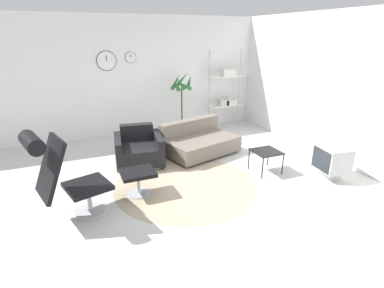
# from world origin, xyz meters

# --- Properties ---
(ground_plane) EXTENTS (12.00, 12.00, 0.00)m
(ground_plane) POSITION_xyz_m (0.00, 0.00, 0.00)
(ground_plane) COLOR silver
(wall_back) EXTENTS (12.00, 0.09, 2.80)m
(wall_back) POSITION_xyz_m (-0.00, 2.81, 1.40)
(wall_back) COLOR white
(wall_back) RESTS_ON ground_plane
(wall_right) EXTENTS (0.06, 12.00, 2.80)m
(wall_right) POSITION_xyz_m (3.05, 0.00, 1.40)
(wall_right) COLOR white
(wall_right) RESTS_ON ground_plane
(round_rug) EXTENTS (2.34, 2.34, 0.01)m
(round_rug) POSITION_xyz_m (-0.09, -0.30, 0.00)
(round_rug) COLOR tan
(round_rug) RESTS_ON ground_plane
(lounge_chair) EXTENTS (1.06, 0.79, 1.27)m
(lounge_chair) POSITION_xyz_m (-1.92, -0.60, 0.74)
(lounge_chair) COLOR #BCBCC1
(lounge_chair) RESTS_ON ground_plane
(ottoman) EXTENTS (0.52, 0.44, 0.39)m
(ottoman) POSITION_xyz_m (-0.86, -0.29, 0.30)
(ottoman) COLOR #BCBCC1
(ottoman) RESTS_ON ground_plane
(armchair_red) EXTENTS (0.99, 0.95, 0.71)m
(armchair_red) POSITION_xyz_m (-0.57, 0.88, 0.27)
(armchair_red) COLOR silver
(armchair_red) RESTS_ON ground_plane
(couch_low) EXTENTS (1.64, 1.29, 0.66)m
(couch_low) POSITION_xyz_m (0.71, 0.93, 0.23)
(couch_low) COLOR black
(couch_low) RESTS_ON ground_plane
(side_table) EXTENTS (0.47, 0.47, 0.40)m
(side_table) POSITION_xyz_m (1.45, -0.38, 0.37)
(side_table) COLOR black
(side_table) RESTS_ON ground_plane
(crt_television) EXTENTS (0.51, 0.56, 0.57)m
(crt_television) POSITION_xyz_m (2.36, -1.01, 0.32)
(crt_television) COLOR #B7B7B7
(crt_television) RESTS_ON ground_plane
(potted_plant) EXTENTS (0.56, 0.55, 1.54)m
(potted_plant) POSITION_xyz_m (0.85, 2.28, 0.64)
(potted_plant) COLOR silver
(potted_plant) RESTS_ON ground_plane
(shelf_unit) EXTENTS (0.97, 0.28, 2.00)m
(shelf_unit) POSITION_xyz_m (2.20, 2.47, 0.98)
(shelf_unit) COLOR #BCBCC1
(shelf_unit) RESTS_ON ground_plane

